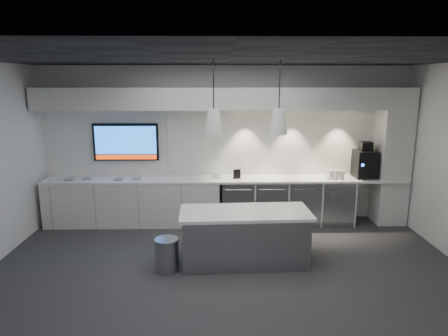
{
  "coord_description": "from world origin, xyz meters",
  "views": [
    {
      "loc": [
        -0.14,
        -5.21,
        2.72
      ],
      "look_at": [
        -0.03,
        1.1,
        1.33
      ],
      "focal_mm": 32.0,
      "sensor_mm": 36.0,
      "label": 1
    }
  ],
  "objects_px": {
    "island": "(245,237)",
    "coffee_machine": "(365,163)",
    "bin": "(167,255)",
    "wall_tv": "(126,142)"
  },
  "relations": [
    {
      "from": "island",
      "to": "coffee_machine",
      "type": "distance_m",
      "value": 3.08
    },
    {
      "from": "bin",
      "to": "coffee_machine",
      "type": "relative_size",
      "value": 0.71
    },
    {
      "from": "island",
      "to": "coffee_machine",
      "type": "relative_size",
      "value": 2.86
    },
    {
      "from": "coffee_machine",
      "to": "island",
      "type": "bearing_deg",
      "value": -144.01
    },
    {
      "from": "bin",
      "to": "coffee_machine",
      "type": "distance_m",
      "value": 4.19
    },
    {
      "from": "island",
      "to": "bin",
      "type": "xyz_separation_m",
      "value": [
        -1.15,
        -0.24,
        -0.17
      ]
    },
    {
      "from": "island",
      "to": "coffee_machine",
      "type": "xyz_separation_m",
      "value": [
        2.41,
        1.76,
        0.77
      ]
    },
    {
      "from": "wall_tv",
      "to": "island",
      "type": "bearing_deg",
      "value": -42.76
    },
    {
      "from": "wall_tv",
      "to": "bin",
      "type": "height_order",
      "value": "wall_tv"
    },
    {
      "from": "bin",
      "to": "coffee_machine",
      "type": "height_order",
      "value": "coffee_machine"
    }
  ]
}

